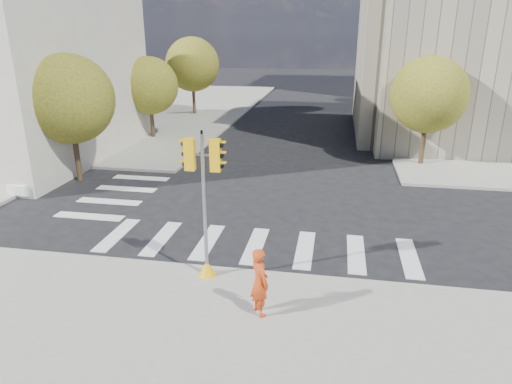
% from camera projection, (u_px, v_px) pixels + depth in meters
% --- Properties ---
extents(ground, '(160.00, 160.00, 0.00)m').
position_uv_depth(ground, '(266.00, 224.00, 18.45)').
color(ground, black).
rests_on(ground, ground).
extents(sidewalk_far_left, '(28.00, 40.00, 0.15)m').
position_uv_depth(sidewalk_far_left, '(110.00, 108.00, 45.85)').
color(sidewalk_far_left, gray).
rests_on(sidewalk_far_left, ground).
extents(tree_lw_near, '(4.40, 4.40, 6.41)m').
position_uv_depth(tree_lw_near, '(69.00, 99.00, 22.49)').
color(tree_lw_near, '#382616').
rests_on(tree_lw_near, ground).
extents(tree_lw_mid, '(4.00, 4.00, 5.77)m').
position_uv_depth(tree_lw_mid, '(149.00, 86.00, 31.92)').
color(tree_lw_mid, '#382616').
rests_on(tree_lw_mid, ground).
extents(tree_lw_far, '(4.80, 4.80, 6.95)m').
position_uv_depth(tree_lw_far, '(192.00, 64.00, 40.94)').
color(tree_lw_far, '#382616').
rests_on(tree_lw_far, ground).
extents(tree_re_near, '(4.20, 4.20, 6.16)m').
position_uv_depth(tree_re_near, '(429.00, 95.00, 25.14)').
color(tree_re_near, '#382616').
rests_on(tree_re_near, ground).
extents(tree_re_mid, '(4.60, 4.60, 6.66)m').
position_uv_depth(tree_re_mid, '(403.00, 71.00, 36.18)').
color(tree_re_mid, '#382616').
rests_on(tree_re_mid, ground).
extents(tree_re_far, '(4.00, 4.00, 5.88)m').
position_uv_depth(tree_re_far, '(388.00, 67.00, 47.48)').
color(tree_re_far, '#382616').
rests_on(tree_re_far, ground).
extents(lamp_near, '(0.35, 0.18, 8.11)m').
position_uv_depth(lamp_near, '(427.00, 78.00, 28.60)').
color(lamp_near, black).
rests_on(lamp_near, sidewalk_far_right).
extents(lamp_far, '(0.35, 0.18, 8.11)m').
position_uv_depth(lamp_far, '(400.00, 63.00, 41.59)').
color(lamp_far, black).
rests_on(lamp_far, sidewalk_far_right).
extents(traffic_signal, '(1.06, 0.56, 4.61)m').
position_uv_depth(traffic_signal, '(205.00, 218.00, 13.67)').
color(traffic_signal, '#E4A90C').
rests_on(traffic_signal, sidewalk_near).
extents(photographer, '(0.80, 0.84, 1.93)m').
position_uv_depth(photographer, '(260.00, 282.00, 12.08)').
color(photographer, '#C53D12').
rests_on(photographer, sidewalk_near).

